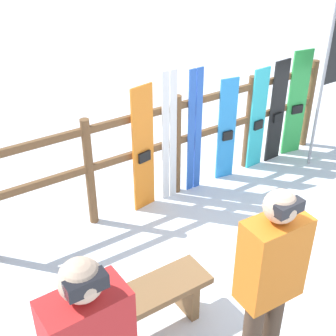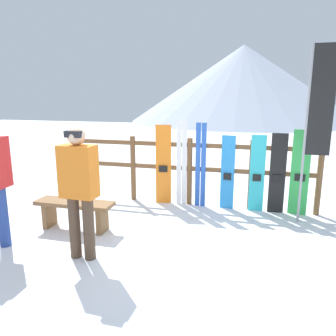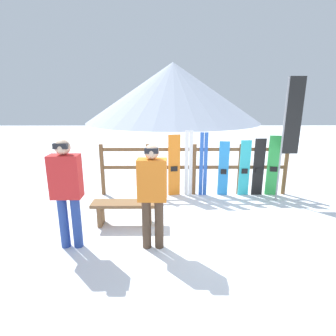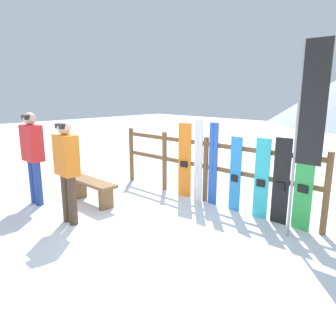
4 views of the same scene
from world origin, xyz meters
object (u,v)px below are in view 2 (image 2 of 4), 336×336
bench (75,209)px  snowboard_blue (228,173)px  snowboard_green (300,173)px  snowboard_orange (163,165)px  rental_flag (315,115)px  snowboard_cyan (257,174)px  snowboard_black_stripe (278,174)px  person_orange (79,184)px  ski_pair_blue (201,165)px  ski_pair_white (182,163)px

bench → snowboard_blue: snowboard_blue is taller
bench → snowboard_green: snowboard_green is taller
snowboard_orange → snowboard_blue: (1.23, -0.00, -0.08)m
snowboard_orange → snowboard_blue: snowboard_orange is taller
bench → rental_flag: bearing=19.1°
snowboard_orange → rental_flag: rental_flag is taller
snowboard_orange → snowboard_cyan: size_ratio=1.10×
snowboard_cyan → snowboard_black_stripe: (0.35, 0.00, 0.02)m
snowboard_cyan → snowboard_green: 0.72m
bench → rental_flag: size_ratio=0.44×
person_orange → ski_pair_blue: (1.14, 2.43, -0.20)m
snowboard_blue → snowboard_black_stripe: size_ratio=0.95×
ski_pair_blue → snowboard_black_stripe: bearing=-0.1°
ski_pair_white → rental_flag: bearing=-9.9°
snowboard_blue → snowboard_cyan: size_ratio=0.98×
ski_pair_white → snowboard_green: 2.12m
ski_pair_white → snowboard_green: ski_pair_white is taller
snowboard_orange → rental_flag: size_ratio=0.54×
bench → snowboard_green: 3.85m
snowboard_black_stripe → snowboard_green: snowboard_green is taller
person_orange → snowboard_orange: bearing=80.3°
ski_pair_white → snowboard_green: size_ratio=1.08×
person_orange → ski_pair_white: bearing=72.4°
ski_pair_white → snowboard_green: bearing=-0.1°
person_orange → snowboard_green: (2.89, 2.43, -0.24)m
snowboard_blue → rental_flag: bearing=-15.9°
snowboard_orange → ski_pair_blue: bearing=0.3°
ski_pair_blue → snowboard_cyan: bearing=-0.2°
snowboard_blue → ski_pair_white: bearing=179.8°
bench → snowboard_green: bearing=25.0°
ski_pair_white → ski_pair_blue: bearing=0.0°
snowboard_orange → snowboard_green: bearing=-0.0°
ski_pair_blue → rental_flag: bearing=-11.8°
person_orange → snowboard_blue: bearing=55.9°
snowboard_orange → snowboard_green: size_ratio=1.02×
snowboard_orange → ski_pair_blue: (0.72, 0.00, 0.03)m
bench → ski_pair_white: ski_pair_white is taller
snowboard_blue → snowboard_cyan: (0.53, 0.00, 0.01)m
ski_pair_white → snowboard_blue: bearing=-0.2°
snowboard_orange → snowboard_cyan: (1.75, -0.00, -0.07)m
bench → person_orange: bearing=-54.3°
snowboard_cyan → snowboard_black_stripe: snowboard_black_stripe is taller
ski_pair_blue → snowboard_black_stripe: ski_pair_blue is taller
person_orange → ski_pair_blue: bearing=64.9°
snowboard_blue → snowboard_black_stripe: bearing=0.0°
ski_pair_white → snowboard_cyan: ski_pair_white is taller
ski_pair_white → ski_pair_blue: ski_pair_white is taller
snowboard_green → snowboard_orange: bearing=180.0°
person_orange → snowboard_green: size_ratio=1.13×
bench → snowboard_black_stripe: snowboard_black_stripe is taller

